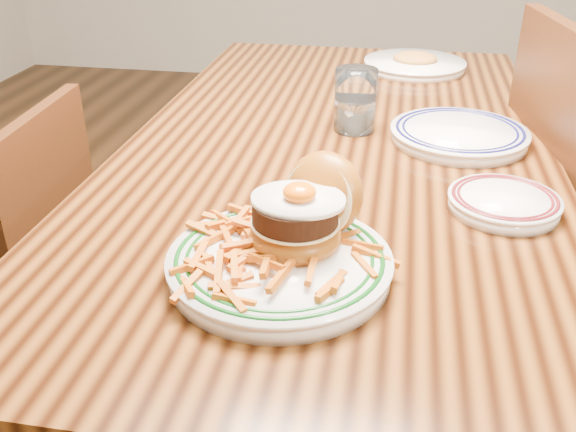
% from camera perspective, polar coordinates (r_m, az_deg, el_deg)
% --- Properties ---
extents(floor, '(6.00, 6.00, 0.00)m').
position_cam_1_polar(floor, '(1.73, 3.53, -17.21)').
color(floor, black).
rests_on(floor, ground).
extents(table, '(0.85, 1.60, 0.75)m').
position_cam_1_polar(table, '(1.34, 4.35, 2.99)').
color(table, black).
rests_on(table, floor).
extents(chair_left, '(0.41, 0.41, 0.83)m').
position_cam_1_polar(chair_left, '(1.53, -22.98, -5.22)').
color(chair_left, '#3D190C').
rests_on(chair_left, floor).
extents(main_plate, '(0.31, 0.32, 0.15)m').
position_cam_1_polar(main_plate, '(0.87, -0.06, -2.48)').
color(main_plate, white).
rests_on(main_plate, table).
extents(side_plate, '(0.18, 0.18, 0.03)m').
position_cam_1_polar(side_plate, '(1.09, 18.65, 1.23)').
color(side_plate, white).
rests_on(side_plate, table).
extents(rear_plate, '(0.28, 0.28, 0.03)m').
position_cam_1_polar(rear_plate, '(1.35, 14.96, 7.07)').
color(rear_plate, white).
rests_on(rear_plate, table).
extents(water_glass, '(0.09, 0.09, 0.13)m').
position_cam_1_polar(water_glass, '(1.36, 6.00, 9.88)').
color(water_glass, white).
rests_on(water_glass, table).
extents(far_plate, '(0.28, 0.28, 0.05)m').
position_cam_1_polar(far_plate, '(1.84, 11.19, 13.11)').
color(far_plate, white).
rests_on(far_plate, table).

